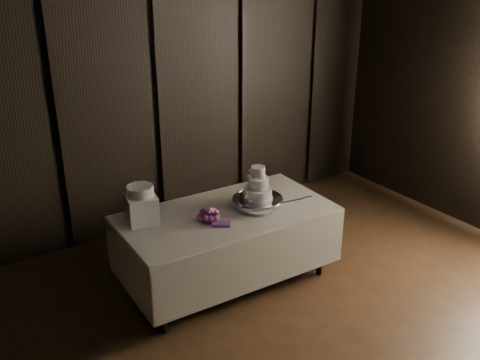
% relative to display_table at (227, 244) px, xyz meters
% --- Properties ---
extents(room, '(6.08, 7.08, 3.08)m').
position_rel_display_table_xyz_m(room, '(0.06, -1.99, 1.08)').
color(room, black).
rests_on(room, ground).
extents(display_table, '(2.01, 1.08, 0.76)m').
position_rel_display_table_xyz_m(display_table, '(0.00, 0.00, 0.00)').
color(display_table, beige).
rests_on(display_table, ground).
extents(cake_stand, '(0.54, 0.54, 0.09)m').
position_rel_display_table_xyz_m(cake_stand, '(0.31, -0.06, 0.39)').
color(cake_stand, silver).
rests_on(cake_stand, display_table).
extents(wedding_cake, '(0.30, 0.27, 0.32)m').
position_rel_display_table_xyz_m(wedding_cake, '(0.28, -0.08, 0.56)').
color(wedding_cake, white).
rests_on(wedding_cake, cake_stand).
extents(bouquet, '(0.42, 0.45, 0.17)m').
position_rel_display_table_xyz_m(bouquet, '(-0.23, -0.08, 0.40)').
color(bouquet, '#B54864').
rests_on(bouquet, display_table).
extents(box_pedestal, '(0.30, 0.30, 0.25)m').
position_rel_display_table_xyz_m(box_pedestal, '(-0.73, 0.25, 0.47)').
color(box_pedestal, white).
rests_on(box_pedestal, display_table).
extents(small_cake, '(0.28, 0.28, 0.09)m').
position_rel_display_table_xyz_m(small_cake, '(-0.73, 0.25, 0.64)').
color(small_cake, white).
rests_on(small_cake, box_pedestal).
extents(cake_knife, '(0.37, 0.07, 0.01)m').
position_rel_display_table_xyz_m(cake_knife, '(0.65, -0.15, 0.35)').
color(cake_knife, silver).
rests_on(cake_knife, display_table).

